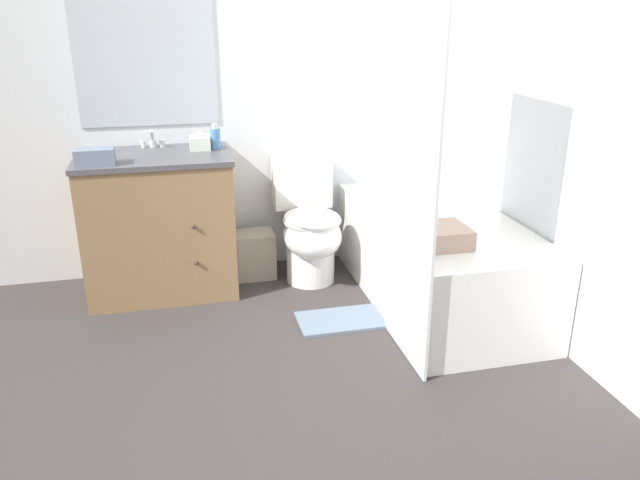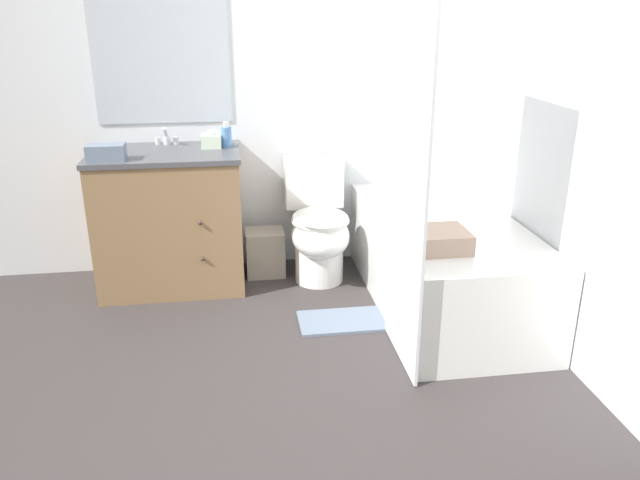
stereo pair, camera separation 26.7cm
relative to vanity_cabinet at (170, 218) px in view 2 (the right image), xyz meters
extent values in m
plane|color=#383333|center=(0.77, -1.52, -0.44)|extent=(14.00, 14.00, 0.00)
cube|color=silver|center=(0.77, 0.31, 0.81)|extent=(8.00, 0.05, 2.50)
cube|color=#B2BCC6|center=(0.00, 0.28, 1.00)|extent=(0.82, 0.01, 0.93)
cube|color=silver|center=(2.00, -0.62, 0.81)|extent=(0.05, 2.80, 2.50)
cube|color=olive|center=(0.00, 0.00, -0.02)|extent=(0.86, 0.56, 0.82)
cube|color=#4C4C51|center=(0.00, 0.00, 0.40)|extent=(0.88, 0.58, 0.03)
cylinder|color=white|center=(0.00, 0.00, 0.36)|extent=(0.32, 0.32, 0.10)
sphere|color=#382D23|center=(0.19, -0.29, 0.06)|extent=(0.02, 0.02, 0.02)
sphere|color=#382D23|center=(0.19, -0.29, -0.16)|extent=(0.02, 0.02, 0.02)
cylinder|color=silver|center=(0.00, 0.20, 0.44)|extent=(0.04, 0.04, 0.04)
cylinder|color=silver|center=(0.00, 0.16, 0.50)|extent=(0.02, 0.11, 0.09)
cylinder|color=silver|center=(-0.06, 0.20, 0.44)|extent=(0.03, 0.03, 0.04)
cylinder|color=silver|center=(0.05, 0.20, 0.44)|extent=(0.03, 0.03, 0.04)
cylinder|color=white|center=(0.91, -0.09, -0.32)|extent=(0.31, 0.31, 0.23)
ellipsoid|color=white|center=(0.91, -0.14, -0.11)|extent=(0.36, 0.45, 0.27)
torus|color=white|center=(0.91, -0.14, -0.01)|extent=(0.36, 0.36, 0.04)
cube|color=white|center=(0.91, 0.17, 0.15)|extent=(0.37, 0.18, 0.32)
ellipsoid|color=white|center=(0.91, -0.14, 0.01)|extent=(0.34, 0.43, 0.02)
cube|color=white|center=(1.58, -0.52, -0.18)|extent=(0.77, 1.60, 0.52)
cube|color=#ACB1B2|center=(1.58, -0.52, 0.08)|extent=(0.65, 1.48, 0.01)
cube|color=white|center=(1.18, -1.07, 0.55)|extent=(0.02, 0.56, 1.95)
cube|color=gray|center=(0.58, 0.06, -0.29)|extent=(0.25, 0.21, 0.30)
cube|color=silver|center=(0.27, 0.08, 0.46)|extent=(0.12, 0.13, 0.08)
ellipsoid|color=white|center=(0.27, 0.08, 0.51)|extent=(0.05, 0.04, 0.03)
cylinder|color=#4C7AB2|center=(0.37, 0.07, 0.48)|extent=(0.06, 0.06, 0.12)
cylinder|color=silver|center=(0.37, 0.07, 0.55)|extent=(0.03, 0.03, 0.03)
cube|color=slate|center=(-0.30, -0.19, 0.46)|extent=(0.21, 0.12, 0.09)
cube|color=tan|center=(1.38, -0.95, 0.14)|extent=(0.29, 0.26, 0.10)
cube|color=slate|center=(0.98, -0.68, -0.43)|extent=(0.52, 0.29, 0.02)
camera|label=1|loc=(0.12, -3.67, 1.22)|focal=35.00mm
camera|label=2|loc=(0.38, -3.73, 1.22)|focal=35.00mm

